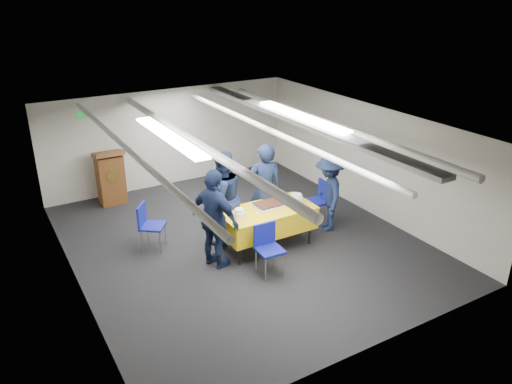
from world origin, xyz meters
TOP-DOWN VIEW (x-y plane):
  - ground at (0.00, 0.00)m, footprint 7.00×7.00m
  - room_shell at (0.09, 0.41)m, footprint 6.00×7.00m
  - serving_table at (0.31, -0.42)m, footprint 1.73×0.87m
  - sheet_cake at (0.36, -0.36)m, footprint 0.49×0.38m
  - plate_stack_left at (-0.29, -0.47)m, footprint 0.20×0.20m
  - plate_stack_right at (0.91, -0.47)m, footprint 0.24×0.24m
  - podium at (-1.60, 3.05)m, footprint 0.62×0.53m
  - chair_near at (-0.13, -1.15)m, footprint 0.44×0.44m
  - chair_right at (1.79, -0.03)m, footprint 0.45×0.45m
  - chair_left at (-1.59, 0.65)m, footprint 0.59×0.59m
  - sailor_a at (0.58, 0.11)m, footprint 0.78×0.66m
  - sailor_b at (-0.31, 0.17)m, footprint 0.97×0.81m
  - sailor_c at (-0.79, -0.53)m, footprint 0.75×1.12m
  - sailor_d at (1.73, -0.39)m, footprint 0.95×1.14m

SIDE VIEW (x-z plane):
  - ground at x=0.00m, z-range 0.00..0.00m
  - chair_near at x=-0.13m, z-range 0.10..0.97m
  - chair_right at x=1.79m, z-range 0.10..0.97m
  - chair_left at x=-1.59m, z-range 0.10..0.97m
  - serving_table at x=0.31m, z-range 0.17..0.94m
  - podium at x=-1.60m, z-range -0.01..1.24m
  - sailor_d at x=1.73m, z-range 0.00..1.54m
  - sheet_cake at x=0.36m, z-range 0.77..0.85m
  - plate_stack_left at x=-0.29m, z-range 0.76..0.93m
  - plate_stack_right at x=0.91m, z-range 0.76..0.94m
  - sailor_c at x=-0.79m, z-range 0.00..1.77m
  - sailor_b at x=-0.31m, z-range 0.00..1.80m
  - sailor_a at x=0.58m, z-range 0.00..1.82m
  - room_shell at x=0.09m, z-range 0.66..2.96m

